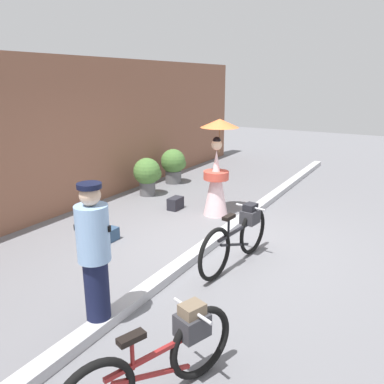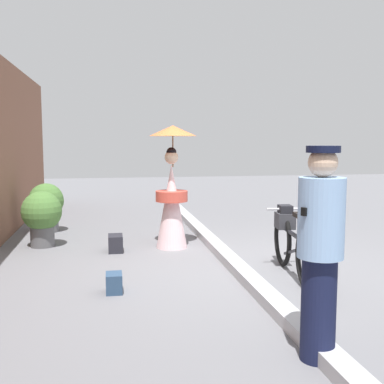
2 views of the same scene
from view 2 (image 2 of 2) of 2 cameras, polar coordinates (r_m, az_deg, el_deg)
name	(u,v)px [view 2 (image 2 of 2)]	position (r m, az deg, el deg)	size (l,w,h in m)	color
ground_plane	(233,267)	(6.22, 4.97, -9.06)	(30.00, 30.00, 0.00)	slate
sidewalk_curb	(233,263)	(6.21, 4.98, -8.53)	(14.00, 0.20, 0.12)	#B2B2B7
bicycle_near_officer	(292,240)	(5.88, 12.02, -5.78)	(1.76, 0.48, 0.82)	black
person_officer	(320,249)	(3.60, 15.31, -6.66)	(0.34, 0.37, 1.61)	#141938
person_with_parasol	(172,189)	(7.17, -2.46, 0.34)	(0.72, 0.72, 1.87)	silver
potted_plant_by_door	(47,205)	(8.85, -17.19, -1.46)	(0.64, 0.62, 0.88)	#59595B
potted_plant_small	(43,215)	(7.64, -17.68, -2.66)	(0.63, 0.62, 0.87)	#59595B
backpack_on_pavement	(116,243)	(7.09, -9.22, -6.13)	(0.34, 0.21, 0.25)	#26262D
backpack_spare	(115,282)	(5.25, -9.39, -10.79)	(0.25, 0.18, 0.21)	navy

